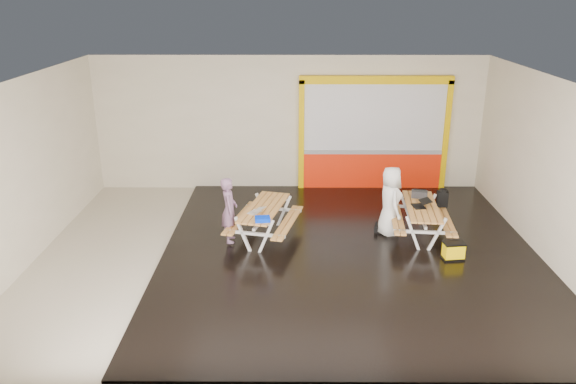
{
  "coord_description": "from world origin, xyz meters",
  "views": [
    {
      "loc": [
        0.06,
        -10.18,
        5.01
      ],
      "look_at": [
        0.0,
        0.9,
        1.0
      ],
      "focal_mm": 34.83,
      "sensor_mm": 36.0,
      "label": 1
    }
  ],
  "objects_px": {
    "picnic_table_left": "(264,215)",
    "person_right": "(390,201)",
    "laptop_left": "(256,211)",
    "toolbox": "(419,194)",
    "person_left": "(229,210)",
    "dark_case": "(384,228)",
    "picnic_table_right": "(421,213)",
    "laptop_right": "(421,204)",
    "backpack": "(442,198)",
    "fluke_bag": "(453,251)",
    "blue_pouch": "(263,219)"
  },
  "relations": [
    {
      "from": "laptop_left",
      "to": "blue_pouch",
      "type": "relative_size",
      "value": 1.39
    },
    {
      "from": "blue_pouch",
      "to": "dark_case",
      "type": "bearing_deg",
      "value": 22.67
    },
    {
      "from": "blue_pouch",
      "to": "dark_case",
      "type": "distance_m",
      "value": 2.89
    },
    {
      "from": "picnic_table_left",
      "to": "toolbox",
      "type": "bearing_deg",
      "value": 10.07
    },
    {
      "from": "toolbox",
      "to": "backpack",
      "type": "xyz_separation_m",
      "value": [
        0.55,
        0.15,
        -0.14
      ]
    },
    {
      "from": "picnic_table_right",
      "to": "toolbox",
      "type": "bearing_deg",
      "value": 84.77
    },
    {
      "from": "toolbox",
      "to": "dark_case",
      "type": "xyz_separation_m",
      "value": [
        -0.77,
        -0.27,
        -0.69
      ]
    },
    {
      "from": "person_right",
      "to": "backpack",
      "type": "height_order",
      "value": "person_right"
    },
    {
      "from": "backpack",
      "to": "toolbox",
      "type": "bearing_deg",
      "value": -164.76
    },
    {
      "from": "backpack",
      "to": "dark_case",
      "type": "distance_m",
      "value": 1.49
    },
    {
      "from": "laptop_right",
      "to": "fluke_bag",
      "type": "height_order",
      "value": "laptop_right"
    },
    {
      "from": "laptop_right",
      "to": "dark_case",
      "type": "xyz_separation_m",
      "value": [
        -0.69,
        0.27,
        -0.66
      ]
    },
    {
      "from": "laptop_left",
      "to": "fluke_bag",
      "type": "xyz_separation_m",
      "value": [
        3.88,
        -0.65,
        -0.57
      ]
    },
    {
      "from": "blue_pouch",
      "to": "dark_case",
      "type": "height_order",
      "value": "blue_pouch"
    },
    {
      "from": "toolbox",
      "to": "fluke_bag",
      "type": "height_order",
      "value": "toolbox"
    },
    {
      "from": "toolbox",
      "to": "blue_pouch",
      "type": "bearing_deg",
      "value": -158.01
    },
    {
      "from": "laptop_right",
      "to": "fluke_bag",
      "type": "distance_m",
      "value": 1.28
    },
    {
      "from": "toolbox",
      "to": "dark_case",
      "type": "relative_size",
      "value": 0.9
    },
    {
      "from": "laptop_left",
      "to": "dark_case",
      "type": "distance_m",
      "value": 2.9
    },
    {
      "from": "toolbox",
      "to": "dark_case",
      "type": "distance_m",
      "value": 1.07
    },
    {
      "from": "picnic_table_left",
      "to": "person_right",
      "type": "relative_size",
      "value": 1.37
    },
    {
      "from": "backpack",
      "to": "dark_case",
      "type": "xyz_separation_m",
      "value": [
        -1.32,
        -0.42,
        -0.55
      ]
    },
    {
      "from": "person_left",
      "to": "blue_pouch",
      "type": "relative_size",
      "value": 4.74
    },
    {
      "from": "picnic_table_left",
      "to": "person_left",
      "type": "relative_size",
      "value": 1.53
    },
    {
      "from": "dark_case",
      "to": "fluke_bag",
      "type": "height_order",
      "value": "fluke_bag"
    },
    {
      "from": "blue_pouch",
      "to": "backpack",
      "type": "bearing_deg",
      "value": 21.07
    },
    {
      "from": "laptop_left",
      "to": "toolbox",
      "type": "relative_size",
      "value": 1.1
    },
    {
      "from": "laptop_left",
      "to": "dark_case",
      "type": "relative_size",
      "value": 0.99
    },
    {
      "from": "person_right",
      "to": "picnic_table_left",
      "type": "bearing_deg",
      "value": 85.56
    },
    {
      "from": "person_right",
      "to": "dark_case",
      "type": "distance_m",
      "value": 0.66
    },
    {
      "from": "person_left",
      "to": "dark_case",
      "type": "distance_m",
      "value": 3.42
    },
    {
      "from": "picnic_table_right",
      "to": "laptop_left",
      "type": "relative_size",
      "value": 4.82
    },
    {
      "from": "laptop_right",
      "to": "person_left",
      "type": "bearing_deg",
      "value": -175.52
    },
    {
      "from": "picnic_table_left",
      "to": "picnic_table_right",
      "type": "height_order",
      "value": "picnic_table_left"
    },
    {
      "from": "picnic_table_right",
      "to": "person_left",
      "type": "distance_m",
      "value": 4.05
    },
    {
      "from": "laptop_right",
      "to": "blue_pouch",
      "type": "relative_size",
      "value": 1.38
    },
    {
      "from": "laptop_left",
      "to": "picnic_table_left",
      "type": "bearing_deg",
      "value": 66.96
    },
    {
      "from": "laptop_left",
      "to": "backpack",
      "type": "xyz_separation_m",
      "value": [
        4.07,
        1.09,
        -0.11
      ]
    },
    {
      "from": "fluke_bag",
      "to": "laptop_left",
      "type": "bearing_deg",
      "value": 170.46
    },
    {
      "from": "picnic_table_right",
      "to": "person_right",
      "type": "relative_size",
      "value": 1.27
    },
    {
      "from": "toolbox",
      "to": "backpack",
      "type": "bearing_deg",
      "value": 15.24
    },
    {
      "from": "picnic_table_right",
      "to": "person_left",
      "type": "relative_size",
      "value": 1.42
    },
    {
      "from": "picnic_table_right",
      "to": "laptop_right",
      "type": "bearing_deg",
      "value": -121.33
    },
    {
      "from": "picnic_table_right",
      "to": "person_left",
      "type": "height_order",
      "value": "person_left"
    },
    {
      "from": "person_left",
      "to": "toolbox",
      "type": "bearing_deg",
      "value": -83.25
    },
    {
      "from": "laptop_right",
      "to": "fluke_bag",
      "type": "xyz_separation_m",
      "value": [
        0.45,
        -1.05,
        -0.57
      ]
    },
    {
      "from": "blue_pouch",
      "to": "toolbox",
      "type": "height_order",
      "value": "toolbox"
    },
    {
      "from": "picnic_table_right",
      "to": "laptop_right",
      "type": "xyz_separation_m",
      "value": [
        -0.04,
        -0.06,
        0.22
      ]
    },
    {
      "from": "person_right",
      "to": "toolbox",
      "type": "bearing_deg",
      "value": -73.55
    },
    {
      "from": "dark_case",
      "to": "toolbox",
      "type": "bearing_deg",
      "value": 19.62
    }
  ]
}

